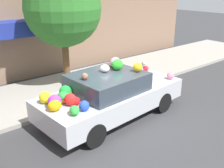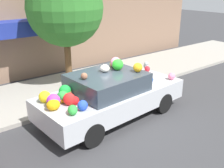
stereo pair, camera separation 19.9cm
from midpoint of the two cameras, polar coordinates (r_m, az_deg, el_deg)
ground_plane at (r=7.92m, az=0.75°, el=-7.05°), size 60.00×60.00×0.00m
sidewalk_curb at (r=9.95m, az=-8.95°, el=-0.86°), size 24.00×3.20×0.12m
building_facade at (r=11.24m, az=-16.11°, el=16.76°), size 18.00×1.20×6.17m
street_tree at (r=9.57m, az=-9.60°, el=15.97°), size 2.69×2.69×4.17m
fire_hydrant at (r=10.66m, az=7.90°, el=3.01°), size 0.20×0.20×0.70m
art_car at (r=7.55m, az=0.31°, el=-2.22°), size 4.52×2.12×1.71m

